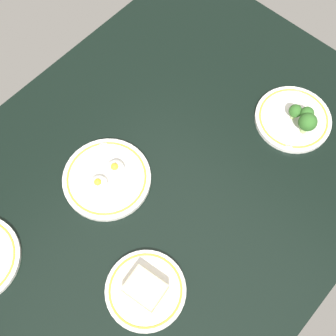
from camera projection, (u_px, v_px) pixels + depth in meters
The scene contains 4 objects.
dining_table at pixel (168, 175), 111.40cm from camera, with size 118.37×90.87×4.00cm, color black.
plate_eggs at pixel (107, 178), 107.60cm from camera, with size 21.27×21.27×4.84cm.
plate_broccoli at pixel (296, 119), 113.89cm from camera, with size 19.51×19.51×8.01cm.
plate_sandwich at pixel (145, 290), 96.32cm from camera, with size 17.61×17.61×4.40cm.
Camera 1 is at (33.87, 30.64, 103.61)cm, focal length 47.97 mm.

